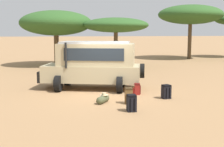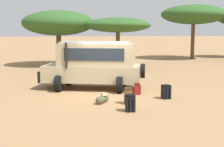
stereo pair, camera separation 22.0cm
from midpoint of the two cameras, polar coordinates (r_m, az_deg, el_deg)
ground_plane at (r=14.53m, az=-1.25°, el=-4.01°), size 320.00×320.00×0.00m
safari_vehicle at (r=16.02m, az=-3.73°, el=1.76°), size 5.46×3.57×2.44m
backpack_beside_front_wheel at (r=11.64m, az=3.03°, el=-5.44°), size 0.33×0.44×0.64m
backpack_cluster_center at (r=14.00m, az=9.42°, el=-3.31°), size 0.40×0.46×0.62m
backpack_near_rear_wheel at (r=12.84m, az=2.58°, el=-4.13°), size 0.35×0.42×0.66m
backpack_outermost at (r=14.75m, az=4.14°, el=-2.86°), size 0.41×0.40×0.52m
duffel_bag_low_black_case at (r=13.02m, az=-2.15°, el=-4.69°), size 0.63×0.79×0.41m
acacia_tree_left_mid at (r=27.19m, az=-10.45°, el=9.04°), size 6.10×5.85×4.70m
acacia_tree_centre_back at (r=25.89m, az=0.46°, el=8.81°), size 5.43×4.83×4.06m
acacia_tree_right_mid at (r=34.45m, az=13.98°, el=10.39°), size 6.85×6.58×5.71m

